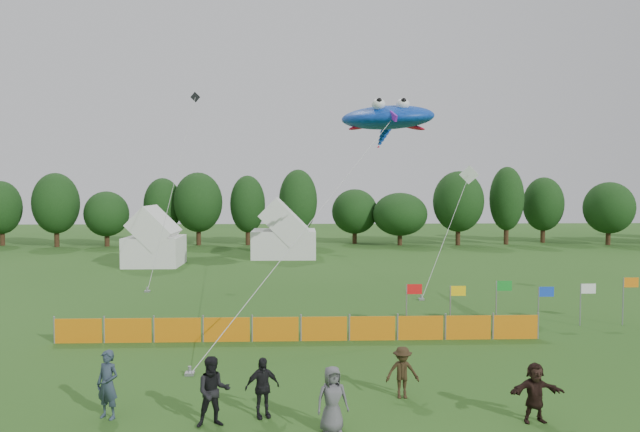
{
  "coord_description": "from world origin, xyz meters",
  "views": [
    {
      "loc": [
        -0.79,
        -16.38,
        6.37
      ],
      "look_at": [
        0.0,
        6.0,
        5.2
      ],
      "focal_mm": 32.0,
      "sensor_mm": 36.0,
      "label": 1
    }
  ],
  "objects_px": {
    "tent_right": "(284,235)",
    "spectator_a": "(108,384)",
    "spectator_c": "(402,372)",
    "barrier_fence": "(300,329)",
    "spectator_b": "(213,392)",
    "spectator_f": "(535,392)",
    "tent_left": "(155,242)",
    "spectator_d": "(262,387)",
    "stingray_kite": "(387,119)",
    "spectator_e": "(332,399)"
  },
  "relations": [
    {
      "from": "tent_right",
      "to": "spectator_e",
      "type": "distance_m",
      "value": 36.49
    },
    {
      "from": "barrier_fence",
      "to": "spectator_f",
      "type": "distance_m",
      "value": 10.45
    },
    {
      "from": "tent_right",
      "to": "spectator_f",
      "type": "relative_size",
      "value": 3.53
    },
    {
      "from": "spectator_c",
      "to": "spectator_f",
      "type": "distance_m",
      "value": 3.76
    },
    {
      "from": "spectator_b",
      "to": "stingray_kite",
      "type": "distance_m",
      "value": 23.06
    },
    {
      "from": "spectator_d",
      "to": "spectator_f",
      "type": "height_order",
      "value": "spectator_d"
    },
    {
      "from": "spectator_e",
      "to": "spectator_f",
      "type": "relative_size",
      "value": 1.07
    },
    {
      "from": "spectator_b",
      "to": "spectator_f",
      "type": "xyz_separation_m",
      "value": [
        8.64,
        -0.04,
        -0.13
      ]
    },
    {
      "from": "tent_left",
      "to": "tent_right",
      "type": "xyz_separation_m",
      "value": [
        10.25,
        4.86,
        0.1
      ]
    },
    {
      "from": "spectator_a",
      "to": "spectator_d",
      "type": "bearing_deg",
      "value": 23.03
    },
    {
      "from": "tent_right",
      "to": "spectator_d",
      "type": "bearing_deg",
      "value": -89.38
    },
    {
      "from": "spectator_b",
      "to": "spectator_f",
      "type": "height_order",
      "value": "spectator_b"
    },
    {
      "from": "tent_right",
      "to": "spectator_a",
      "type": "height_order",
      "value": "tent_right"
    },
    {
      "from": "spectator_a",
      "to": "stingray_kite",
      "type": "height_order",
      "value": "stingray_kite"
    },
    {
      "from": "spectator_d",
      "to": "spectator_e",
      "type": "xyz_separation_m",
      "value": [
        1.88,
        -1.02,
        0.03
      ]
    },
    {
      "from": "tent_left",
      "to": "tent_right",
      "type": "relative_size",
      "value": 0.76
    },
    {
      "from": "stingray_kite",
      "to": "spectator_f",
      "type": "bearing_deg",
      "value": -86.87
    },
    {
      "from": "tent_right",
      "to": "spectator_f",
      "type": "distance_m",
      "value": 36.81
    },
    {
      "from": "barrier_fence",
      "to": "tent_left",
      "type": "bearing_deg",
      "value": 117.08
    },
    {
      "from": "barrier_fence",
      "to": "spectator_a",
      "type": "distance_m",
      "value": 9.28
    },
    {
      "from": "barrier_fence",
      "to": "spectator_d",
      "type": "distance_m",
      "value": 7.78
    },
    {
      "from": "barrier_fence",
      "to": "spectator_b",
      "type": "distance_m",
      "value": 8.58
    },
    {
      "from": "barrier_fence",
      "to": "spectator_e",
      "type": "distance_m",
      "value": 8.78
    },
    {
      "from": "spectator_f",
      "to": "spectator_b",
      "type": "bearing_deg",
      "value": 176.66
    },
    {
      "from": "spectator_d",
      "to": "spectator_f",
      "type": "relative_size",
      "value": 1.03
    },
    {
      "from": "spectator_c",
      "to": "spectator_f",
      "type": "relative_size",
      "value": 0.96
    },
    {
      "from": "barrier_fence",
      "to": "spectator_e",
      "type": "xyz_separation_m",
      "value": [
        0.84,
        -8.73,
        0.36
      ]
    },
    {
      "from": "stingray_kite",
      "to": "spectator_e",
      "type": "bearing_deg",
      "value": -102.47
    },
    {
      "from": "spectator_a",
      "to": "spectator_d",
      "type": "relative_size",
      "value": 1.13
    },
    {
      "from": "spectator_c",
      "to": "stingray_kite",
      "type": "height_order",
      "value": "stingray_kite"
    },
    {
      "from": "barrier_fence",
      "to": "spectator_c",
      "type": "relative_size",
      "value": 12.76
    },
    {
      "from": "tent_right",
      "to": "spectator_e",
      "type": "bearing_deg",
      "value": -86.45
    },
    {
      "from": "tent_right",
      "to": "spectator_f",
      "type": "height_order",
      "value": "tent_right"
    },
    {
      "from": "tent_left",
      "to": "spectator_e",
      "type": "distance_m",
      "value": 33.94
    },
    {
      "from": "spectator_e",
      "to": "stingray_kite",
      "type": "xyz_separation_m",
      "value": [
        4.44,
        20.06,
        9.58
      ]
    },
    {
      "from": "tent_left",
      "to": "spectator_a",
      "type": "bearing_deg",
      "value": -78.13
    },
    {
      "from": "spectator_a",
      "to": "barrier_fence",
      "type": "bearing_deg",
      "value": 79.47
    },
    {
      "from": "tent_right",
      "to": "spectator_c",
      "type": "bearing_deg",
      "value": -82.48
    },
    {
      "from": "tent_right",
      "to": "spectator_a",
      "type": "relative_size",
      "value": 3.03
    },
    {
      "from": "barrier_fence",
      "to": "spectator_c",
      "type": "bearing_deg",
      "value": -64.31
    },
    {
      "from": "barrier_fence",
      "to": "tent_right",
      "type": "bearing_deg",
      "value": 92.93
    },
    {
      "from": "spectator_a",
      "to": "stingray_kite",
      "type": "bearing_deg",
      "value": 85.0
    },
    {
      "from": "tent_left",
      "to": "stingray_kite",
      "type": "xyz_separation_m",
      "value": [
        16.94,
        -11.47,
        8.51
      ]
    },
    {
      "from": "spectator_a",
      "to": "spectator_b",
      "type": "height_order",
      "value": "spectator_a"
    },
    {
      "from": "tent_right",
      "to": "barrier_fence",
      "type": "distance_m",
      "value": 27.75
    },
    {
      "from": "barrier_fence",
      "to": "spectator_c",
      "type": "xyz_separation_m",
      "value": [
        3.09,
        -6.42,
        0.28
      ]
    },
    {
      "from": "tent_left",
      "to": "barrier_fence",
      "type": "distance_m",
      "value": 25.66
    },
    {
      "from": "spectator_d",
      "to": "spectator_f",
      "type": "bearing_deg",
      "value": -25.3
    },
    {
      "from": "barrier_fence",
      "to": "spectator_e",
      "type": "bearing_deg",
      "value": -84.48
    },
    {
      "from": "tent_left",
      "to": "spectator_d",
      "type": "relative_size",
      "value": 2.6
    }
  ]
}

